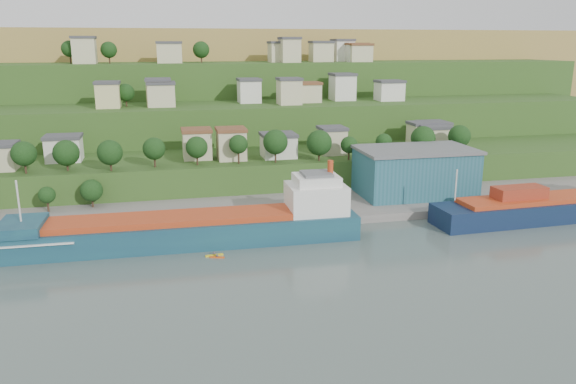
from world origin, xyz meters
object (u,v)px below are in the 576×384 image
object	(u,v)px
cargo_ship_near	(199,230)
warehouse	(415,171)
cargo_ship_far	(564,207)
caravan	(16,227)
kayak_orange	(217,257)

from	to	relation	value
cargo_ship_near	warehouse	world-z (taller)	cargo_ship_near
cargo_ship_near	warehouse	bearing A→B (deg)	20.11
cargo_ship_near	cargo_ship_far	bearing A→B (deg)	-0.15
cargo_ship_far	caravan	world-z (taller)	cargo_ship_far
cargo_ship_far	warehouse	bearing A→B (deg)	141.11
cargo_ship_near	caravan	xyz separation A→B (m)	(-39.51, 12.13, -0.53)
cargo_ship_near	cargo_ship_far	world-z (taller)	cargo_ship_near
cargo_ship_near	cargo_ship_far	xyz separation A→B (m)	(89.62, -1.61, -0.31)
cargo_ship_far	warehouse	size ratio (longest dim) A/B	2.05
cargo_ship_near	cargo_ship_far	size ratio (longest dim) A/B	1.16
warehouse	cargo_ship_far	bearing A→B (deg)	-36.51
warehouse	caravan	xyz separation A→B (m)	(-99.32, -8.73, -5.92)
kayak_orange	cargo_ship_near	bearing A→B (deg)	123.55
warehouse	caravan	distance (m)	99.88
cargo_ship_near	cargo_ship_far	distance (m)	89.63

